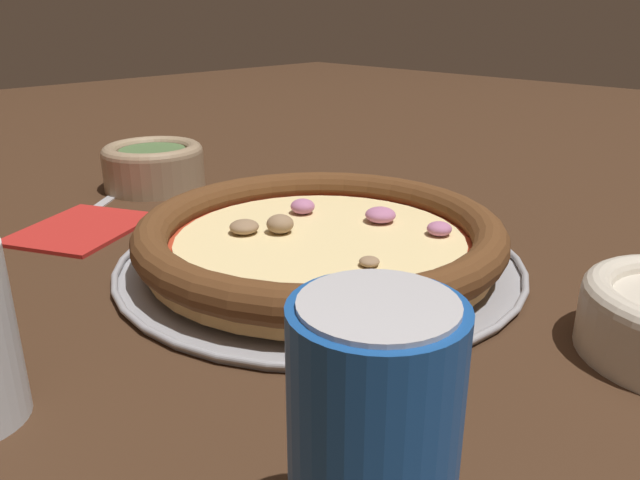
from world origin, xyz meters
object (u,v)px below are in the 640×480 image
object	(u,v)px
pizza	(320,237)
beverage_can	(373,448)
napkin	(81,227)
fork	(79,219)
bowl_far	(154,164)
pizza_tray	(320,261)

from	to	relation	value
pizza	beverage_can	world-z (taller)	beverage_can
napkin	beverage_can	bearing A→B (deg)	77.63
pizza	fork	distance (m)	0.29
bowl_far	fork	bearing A→B (deg)	23.39
bowl_far	fork	world-z (taller)	bowl_far
fork	beverage_can	bearing A→B (deg)	38.19
napkin	fork	bearing A→B (deg)	-110.94
bowl_far	pizza	bearing A→B (deg)	84.39
bowl_far	napkin	size ratio (longest dim) A/B	0.76
bowl_far	beverage_can	bearing A→B (deg)	66.55
pizza	bowl_far	distance (m)	0.33
beverage_can	fork	bearing A→B (deg)	-102.92
bowl_far	fork	xyz separation A→B (m)	(0.13, 0.06, -0.03)
napkin	pizza	bearing A→B (deg)	114.35
pizza_tray	fork	distance (m)	0.29
pizza_tray	napkin	bearing A→B (deg)	-65.70
bowl_far	beverage_can	xyz separation A→B (m)	(0.25, 0.57, 0.03)
pizza	pizza_tray	bearing A→B (deg)	29.63
pizza	bowl_far	size ratio (longest dim) A/B	2.59
pizza_tray	napkin	world-z (taller)	same
pizza	napkin	xyz separation A→B (m)	(0.11, -0.24, -0.02)
pizza_tray	fork	bearing A→B (deg)	-70.47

